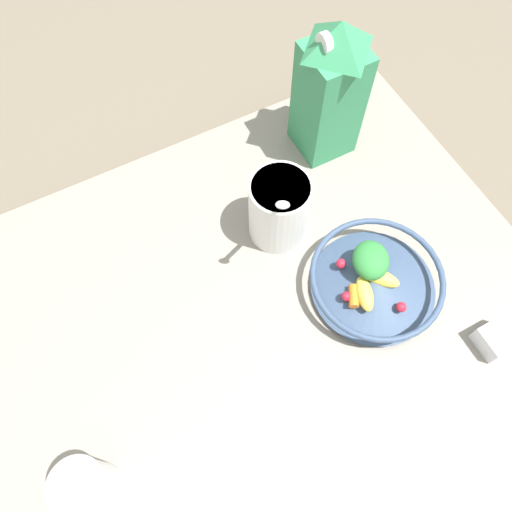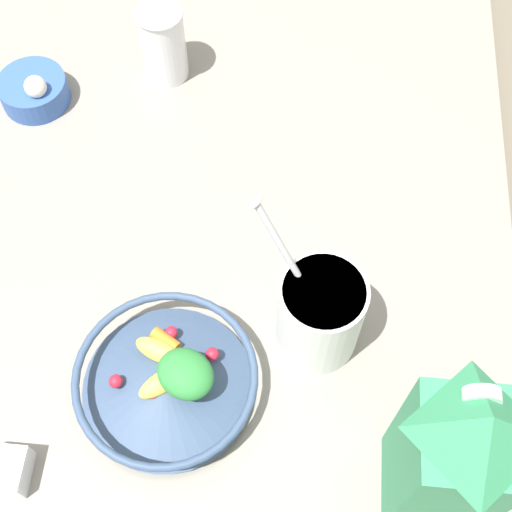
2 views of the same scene
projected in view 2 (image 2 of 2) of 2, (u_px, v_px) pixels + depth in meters
ground_plane at (124, 223)px, 1.03m from camera, size 6.00×6.00×0.00m
countertop at (121, 215)px, 1.01m from camera, size 1.09×1.09×0.05m
fruit_bowl at (167, 380)px, 0.84m from camera, size 0.22×0.22×0.08m
milk_carton at (453, 456)px, 0.69m from camera, size 0.10×0.10×0.27m
yogurt_tub at (320, 312)px, 0.83m from camera, size 0.14×0.11×0.23m
drinking_cup at (163, 42)px, 1.05m from camera, size 0.07×0.07×0.12m
spice_jar at (6, 471)px, 0.80m from camera, size 0.05×0.05×0.04m
garlic_bowl at (34, 90)px, 1.06m from camera, size 0.10×0.10×0.07m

